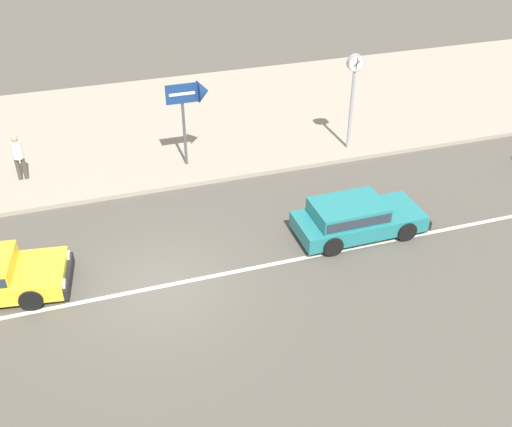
{
  "coord_description": "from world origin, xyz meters",
  "views": [
    {
      "loc": [
        -1.32,
        -12.41,
        10.44
      ],
      "look_at": [
        3.08,
        1.44,
        0.8
      ],
      "focal_mm": 42.0,
      "sensor_mm": 36.0,
      "label": 1
    }
  ],
  "objects_px": {
    "hatchback_teal_0": "(355,217)",
    "street_clock": "(354,81)",
    "pedestrian_by_shop": "(18,154)",
    "arrow_signboard": "(198,95)"
  },
  "relations": [
    {
      "from": "hatchback_teal_0",
      "to": "street_clock",
      "type": "bearing_deg",
      "value": 67.09
    },
    {
      "from": "hatchback_teal_0",
      "to": "arrow_signboard",
      "type": "xyz_separation_m",
      "value": [
        -3.38,
        5.47,
        2.09
      ]
    },
    {
      "from": "hatchback_teal_0",
      "to": "pedestrian_by_shop",
      "type": "distance_m",
      "value": 11.27
    },
    {
      "from": "street_clock",
      "to": "arrow_signboard",
      "type": "xyz_separation_m",
      "value": [
        -5.46,
        0.54,
        -0.08
      ]
    },
    {
      "from": "hatchback_teal_0",
      "to": "arrow_signboard",
      "type": "height_order",
      "value": "arrow_signboard"
    },
    {
      "from": "street_clock",
      "to": "arrow_signboard",
      "type": "distance_m",
      "value": 5.49
    },
    {
      "from": "arrow_signboard",
      "to": "pedestrian_by_shop",
      "type": "xyz_separation_m",
      "value": [
        -6.06,
        0.67,
        -1.58
      ]
    },
    {
      "from": "street_clock",
      "to": "pedestrian_by_shop",
      "type": "bearing_deg",
      "value": 173.98
    },
    {
      "from": "hatchback_teal_0",
      "to": "street_clock",
      "type": "xyz_separation_m",
      "value": [
        2.08,
        4.93,
        2.17
      ]
    },
    {
      "from": "hatchback_teal_0",
      "to": "arrow_signboard",
      "type": "bearing_deg",
      "value": 121.72
    }
  ]
}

